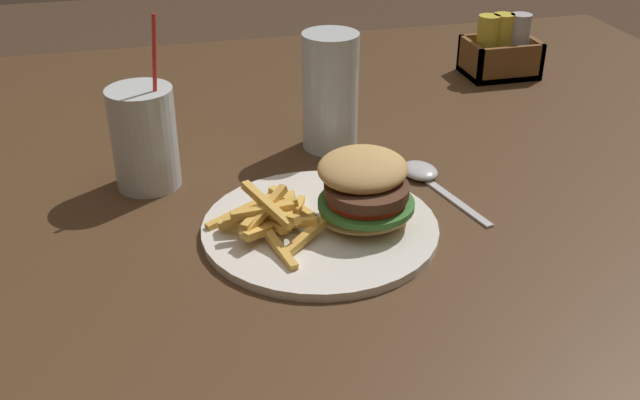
% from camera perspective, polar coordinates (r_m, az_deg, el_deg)
% --- Properties ---
extents(dining_table, '(1.43, 1.24, 0.71)m').
position_cam_1_polar(dining_table, '(1.02, 2.79, -3.05)').
color(dining_table, '#4C331E').
rests_on(dining_table, ground_plane).
extents(meal_plate_near, '(0.27, 0.27, 0.09)m').
position_cam_1_polar(meal_plate_near, '(0.83, 1.30, -0.84)').
color(meal_plate_near, white).
rests_on(meal_plate_near, dining_table).
extents(beer_glass, '(0.08, 0.08, 0.16)m').
position_cam_1_polar(beer_glass, '(1.02, 0.78, 7.93)').
color(beer_glass, silver).
rests_on(beer_glass, dining_table).
extents(juice_glass, '(0.08, 0.08, 0.22)m').
position_cam_1_polar(juice_glass, '(0.94, -13.21, 4.33)').
color(juice_glass, silver).
rests_on(juice_glass, dining_table).
extents(spoon, '(0.06, 0.17, 0.02)m').
position_cam_1_polar(spoon, '(0.97, 7.84, 2.02)').
color(spoon, silver).
rests_on(spoon, dining_table).
extents(condiment_caddy, '(0.12, 0.09, 0.11)m').
position_cam_1_polar(condiment_caddy, '(1.34, 13.61, 10.93)').
color(condiment_caddy, brown).
rests_on(condiment_caddy, dining_table).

